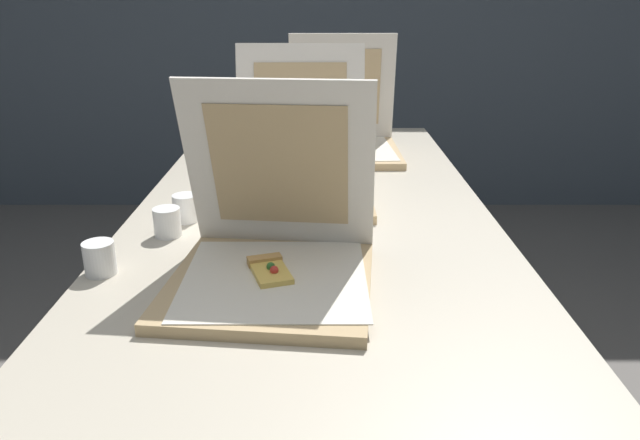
% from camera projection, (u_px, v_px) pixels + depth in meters
% --- Properties ---
extents(table, '(0.89, 2.10, 0.73)m').
position_uv_depth(table, '(312.00, 238.00, 1.45)').
color(table, '#BCB29E').
rests_on(table, ground).
extents(pizza_box_front, '(0.40, 0.40, 0.37)m').
position_uv_depth(pizza_box_front, '(273.00, 256.00, 1.10)').
color(pizza_box_front, tan).
rests_on(pizza_box_front, table).
extents(pizza_box_middle, '(0.37, 0.46, 0.38)m').
position_uv_depth(pizza_box_middle, '(301.00, 175.00, 1.60)').
color(pizza_box_middle, tan).
rests_on(pizza_box_middle, table).
extents(pizza_box_back, '(0.37, 0.38, 0.39)m').
position_uv_depth(pizza_box_back, '(344.00, 137.00, 2.01)').
color(pizza_box_back, tan).
rests_on(pizza_box_back, table).
extents(cup_white_near_center, '(0.06, 0.06, 0.07)m').
position_uv_depth(cup_white_near_center, '(168.00, 222.00, 1.33)').
color(cup_white_near_center, white).
rests_on(cup_white_near_center, table).
extents(cup_white_far, '(0.06, 0.06, 0.07)m').
position_uv_depth(cup_white_far, '(233.00, 165.00, 1.77)').
color(cup_white_far, white).
rests_on(cup_white_far, table).
extents(cup_white_mid, '(0.06, 0.06, 0.07)m').
position_uv_depth(cup_white_mid, '(186.00, 208.00, 1.42)').
color(cup_white_mid, white).
rests_on(cup_white_mid, table).
extents(cup_white_near_left, '(0.06, 0.06, 0.07)m').
position_uv_depth(cup_white_near_left, '(100.00, 258.00, 1.15)').
color(cup_white_near_left, white).
rests_on(cup_white_near_left, table).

